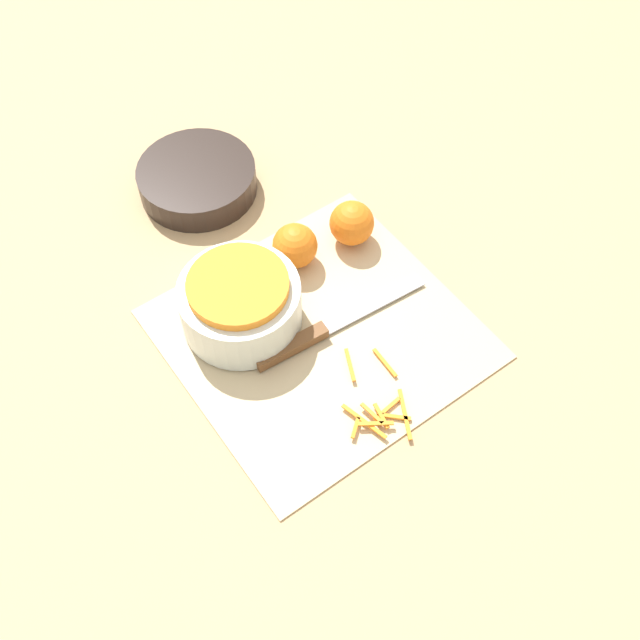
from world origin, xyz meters
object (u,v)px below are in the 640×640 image
(knife, at_px, (310,335))
(orange_left, at_px, (352,223))
(bowl_speckled, at_px, (240,302))
(orange_right, at_px, (295,246))
(bowl_dark, at_px, (197,179))

(knife, distance_m, orange_left, 0.19)
(bowl_speckled, xyz_separation_m, orange_right, (0.12, 0.04, -0.01))
(bowl_dark, xyz_separation_m, orange_left, (0.13, -0.23, 0.02))
(bowl_speckled, xyz_separation_m, bowl_dark, (0.08, 0.26, -0.03))
(bowl_dark, relative_size, knife, 0.67)
(knife, xyz_separation_m, orange_right, (0.06, 0.12, 0.03))
(orange_left, height_order, orange_right, same)
(bowl_speckled, relative_size, bowl_dark, 0.90)
(bowl_speckled, distance_m, bowl_dark, 0.27)
(knife, relative_size, orange_right, 4.18)
(knife, relative_size, orange_left, 4.14)
(bowl_speckled, relative_size, knife, 0.60)
(bowl_speckled, bearing_deg, orange_left, 8.19)
(bowl_dark, bearing_deg, knife, -93.71)
(bowl_speckled, distance_m, orange_right, 0.13)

